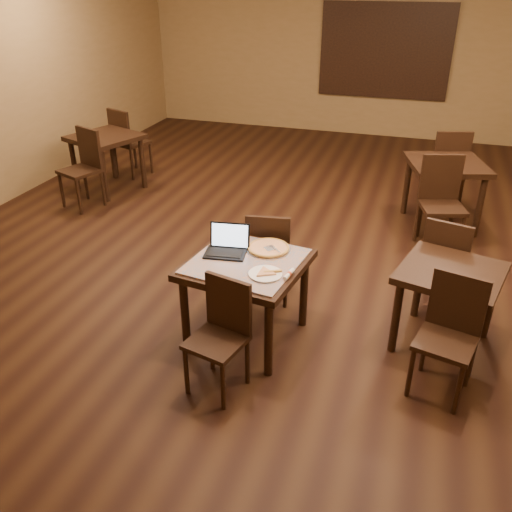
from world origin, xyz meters
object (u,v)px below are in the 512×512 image
(other_table_c_chair_near, at_px, (450,329))
(other_table_c_chair_far, at_px, (446,260))
(pizza_pan, at_px, (268,249))
(other_table_b_chair_near, at_px, (84,163))
(other_table_c, at_px, (449,283))
(tiled_table, at_px, (246,271))
(chair_main_near, at_px, (222,329))
(other_table_b, at_px, (106,145))
(other_table_a_chair_far, at_px, (447,164))
(chair_main_far, at_px, (269,252))
(other_table_b_chair_far, at_px, (126,139))
(other_table_a, at_px, (445,173))
(laptop, at_px, (228,245))
(other_table_a_chair_near, at_px, (441,197))

(other_table_c_chair_near, distance_m, other_table_c_chair_far, 1.10)
(pizza_pan, distance_m, other_table_b_chair_near, 3.72)
(other_table_c, bearing_deg, tiled_table, -151.35)
(chair_main_near, relative_size, other_table_c, 0.95)
(pizza_pan, height_order, other_table_b, other_table_b)
(other_table_c_chair_far, bearing_deg, other_table_b, -7.46)
(chair_main_near, height_order, other_table_a_chair_far, other_table_a_chair_far)
(other_table_a_chair_far, bearing_deg, chair_main_far, 45.61)
(pizza_pan, relative_size, other_table_b, 0.35)
(pizza_pan, bearing_deg, chair_main_near, -96.73)
(other_table_b_chair_far, xyz_separation_m, other_table_c, (4.71, -3.01, 0.02))
(other_table_a, xyz_separation_m, other_table_c_chair_near, (0.09, -3.13, -0.15))
(other_table_a, distance_m, other_table_c, 2.58)
(other_table_b_chair_far, bearing_deg, other_table_a_chair_far, -157.08)
(other_table_a_chair_far, bearing_deg, tiled_table, 49.61)
(other_table_b_chair_far, distance_m, other_table_c, 5.59)
(tiled_table, height_order, other_table_c_chair_near, other_table_c_chair_near)
(other_table_a, distance_m, other_table_b_chair_far, 4.66)
(chair_main_near, bearing_deg, other_table_c_chair_far, 58.52)
(other_table_b, bearing_deg, other_table_c_chair_near, -11.50)
(laptop, height_order, other_table_a_chair_near, other_table_a_chair_near)
(laptop, relative_size, other_table_a, 0.34)
(tiled_table, bearing_deg, laptop, 160.20)
(chair_main_far, bearing_deg, other_table_b_chair_far, -51.12)
(other_table_b_chair_far, bearing_deg, other_table_a_chair_near, -172.28)
(chair_main_far, relative_size, other_table_c_chair_near, 1.00)
(laptop, xyz_separation_m, other_table_b, (-2.86, 2.71, -0.16))
(tiled_table, distance_m, laptop, 0.28)
(other_table_c, relative_size, other_table_c_chair_near, 1.00)
(other_table_c_chair_near, bearing_deg, other_table_a_chair_near, 106.95)
(other_table_a, bearing_deg, chair_main_far, -139.74)
(other_table_b_chair_near, xyz_separation_m, other_table_b_chair_far, (-0.06, 1.22, 0.00))
(other_table_a, height_order, other_table_a_chair_far, other_table_a_chair_far)
(other_table_a_chair_far, bearing_deg, pizza_pan, 49.83)
(chair_main_far, xyz_separation_m, laptop, (-0.21, -0.51, 0.29))
(other_table_a_chair_far, bearing_deg, other_table_b_chair_near, 0.09)
(chair_main_near, distance_m, other_table_b_chair_near, 4.16)
(other_table_c, bearing_deg, other_table_c_chair_far, 106.31)
(chair_main_far, relative_size, other_table_c, 0.99)
(other_table_c, relative_size, other_table_c_chair_far, 1.00)
(other_table_b, xyz_separation_m, other_table_c_chair_near, (4.70, -2.95, -0.13))
(chair_main_far, bearing_deg, other_table_b_chair_near, -36.60)
(pizza_pan, distance_m, other_table_c_chair_near, 1.58)
(tiled_table, distance_m, other_table_c_chair_near, 1.65)
(other_table_c_chair_near, bearing_deg, other_table_b_chair_far, 157.22)
(pizza_pan, xyz_separation_m, other_table_b_chair_near, (-3.15, 1.97, -0.18))
(other_table_c, bearing_deg, other_table_a_chair_near, 107.13)
(other_table_c, bearing_deg, other_table_b_chair_far, 161.62)
(other_table_b_chair_near, bearing_deg, other_table_c_chair_near, -6.03)
(other_table_a_chair_near, xyz_separation_m, other_table_b_chair_far, (-4.61, 1.06, -0.01))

